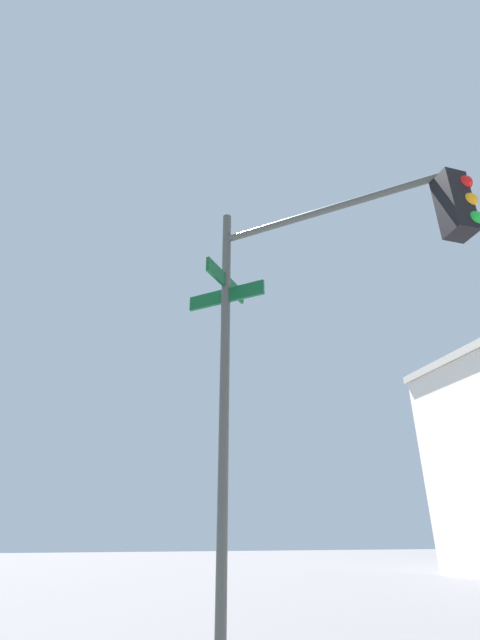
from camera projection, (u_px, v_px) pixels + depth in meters
name	position (u px, v px, depth m)	size (l,w,h in m)	color
traffic_signal_near	(323.00, 303.00, 5.26)	(2.50, 2.75, 5.95)	#474C47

